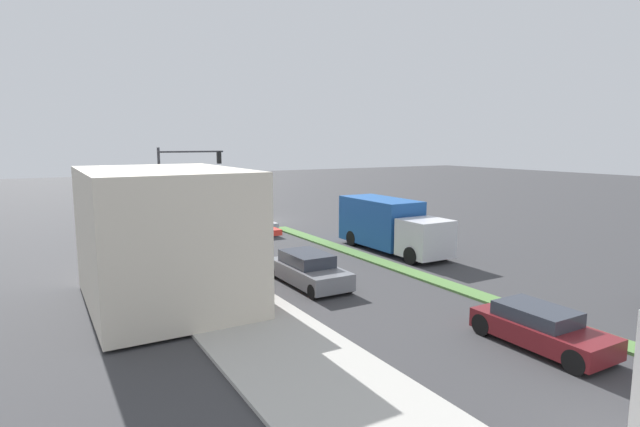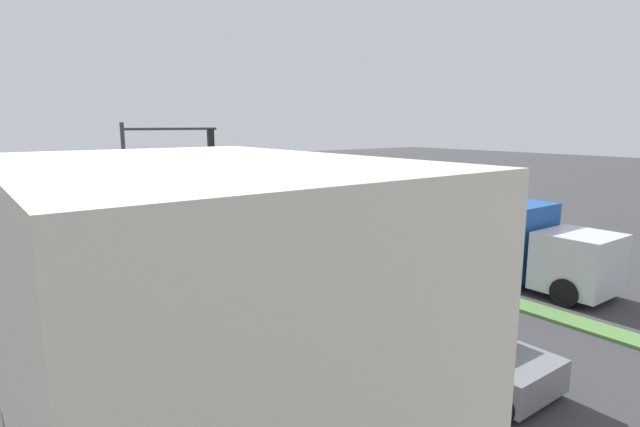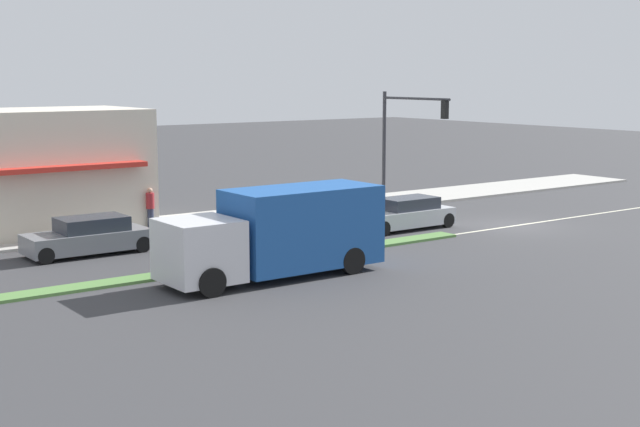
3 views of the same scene
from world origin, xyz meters
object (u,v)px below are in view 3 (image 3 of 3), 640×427
traffic_signal_main (404,130)px  delivery_truck (280,232)px  warning_aframe_sign (400,205)px  pedestrian (150,207)px  suv_grey (88,237)px  sedan_dark (298,214)px  sedan_silver (405,214)px

traffic_signal_main → delivery_truck: (-8.32, 12.64, -2.43)m
traffic_signal_main → warning_aframe_sign: size_ratio=6.69×
pedestrian → suv_grey: bearing=127.4°
delivery_truck → suv_grey: bearing=26.9°
traffic_signal_main → warning_aframe_sign: 3.57m
delivery_truck → sedan_dark: delivery_truck is taller
traffic_signal_main → pedestrian: (1.88, 12.37, -2.86)m
warning_aframe_sign → sedan_dark: (-0.62, 6.33, 0.20)m
suv_grey → sedan_dark: (-0.00, -9.34, -0.03)m
pedestrian → sedan_dark: pedestrian is taller
delivery_truck → suv_grey: delivery_truck is taller
pedestrian → delivery_truck: bearing=178.5°
warning_aframe_sign → sedan_silver: size_ratio=0.19×
warning_aframe_sign → delivery_truck: size_ratio=0.11×
suv_grey → sedan_silver: 13.28m
sedan_dark → traffic_signal_main: bearing=-80.8°
warning_aframe_sign → suv_grey: bearing=92.3°
pedestrian → sedan_silver: 10.76m
warning_aframe_sign → suv_grey: (-0.62, 15.67, 0.23)m
sedan_dark → sedan_silver: 4.59m
warning_aframe_sign → sedan_silver: bearing=141.8°
pedestrian → warning_aframe_sign: bearing=-101.5°
sedan_silver → delivery_truck: bearing=115.3°
sedan_dark → sedan_silver: sedan_silver is taller
delivery_truck → suv_grey: 8.12m
sedan_dark → warning_aframe_sign: bearing=-84.4°
warning_aframe_sign → delivery_truck: (-7.82, 12.01, 1.04)m
suv_grey → sedan_silver: suv_grey is taller
suv_grey → warning_aframe_sign: bearing=-87.7°
suv_grey → sedan_dark: 9.34m
sedan_dark → suv_grey: bearing=90.0°
warning_aframe_sign → delivery_truck: delivery_truck is taller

